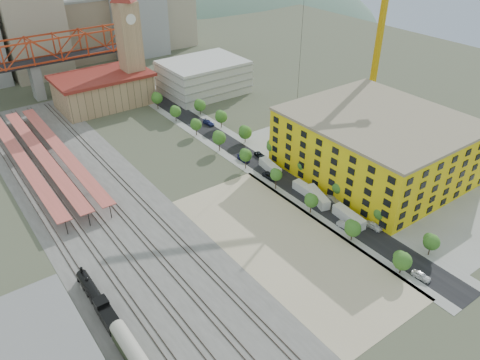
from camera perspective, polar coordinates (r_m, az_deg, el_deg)
ground at (r=141.40m, az=-1.51°, el=-0.68°), size 400.00×400.00×0.00m
ballast_strip at (r=142.09m, az=-17.68°, el=-2.17°), size 36.00×165.00×0.06m
dirt_lot at (r=119.33m, az=5.64°, el=-7.82°), size 28.00×67.00×0.06m
street_asphalt at (r=159.96m, az=0.13°, el=3.46°), size 12.00×170.00×0.06m
sidewalk_west at (r=157.17m, az=-1.49°, el=2.90°), size 3.00×170.00×0.04m
sidewalk_east at (r=162.90m, az=1.69°, el=3.99°), size 3.00×170.00×0.04m
construction_pad at (r=156.63m, az=16.48°, el=1.39°), size 50.00×90.00×0.06m
rail_tracks at (r=141.64m, az=-18.36°, el=-2.36°), size 26.56×160.00×0.18m
platform_canopies at (r=162.68m, az=-22.96°, el=2.86°), size 16.00×80.00×4.12m
station_hall at (r=203.19m, az=-16.31°, el=10.55°), size 38.00×24.00×13.10m
clock_tower at (r=199.52m, az=-13.48°, el=17.23°), size 12.00×12.00×52.00m
parking_garage at (r=209.40m, az=-4.47°, el=12.43°), size 34.00×26.00×14.00m
truss_bridge at (r=215.64m, az=-24.19°, el=13.72°), size 94.00×9.60×25.60m
construction_building at (r=150.13m, az=16.28°, el=4.14°), size 44.60×50.60×18.80m
warehouse at (r=100.29m, az=-24.52°, el=-19.01°), size 22.00×32.00×5.00m
street_trees at (r=153.03m, az=2.34°, el=2.02°), size 15.40×124.40×8.00m
skyline at (r=257.82m, az=-19.46°, el=18.16°), size 133.00×46.00×60.00m
distant_hills at (r=406.71m, az=-17.39°, el=7.74°), size 647.00×264.00×227.00m
locomotive at (r=107.06m, az=-17.10°, el=-13.62°), size 2.68×20.69×5.17m
coach at (r=93.31m, az=-12.48°, el=-20.60°), size 2.97×17.24×5.41m
tower_crane at (r=174.77m, az=15.70°, el=17.65°), size 51.48×24.51×59.29m
site_trailer_a at (r=129.00m, az=13.13°, el=-4.41°), size 3.59×10.60×2.85m
site_trailer_b at (r=135.39m, az=9.44°, el=-2.06°), size 5.56×10.71×2.83m
site_trailer_c at (r=138.09m, az=8.11°, el=-1.24°), size 2.56×9.66×2.64m
site_trailer_d at (r=148.59m, az=3.70°, el=1.59°), size 3.84×10.01×2.67m
car_0 at (r=116.79m, az=21.21°, el=-10.83°), size 2.48×4.79×1.56m
car_1 at (r=126.66m, az=12.71°, el=-5.47°), size 2.28×4.92×1.56m
car_2 at (r=144.84m, az=3.68°, el=0.46°), size 2.77×5.52×1.50m
car_3 at (r=154.22m, az=0.42°, el=2.61°), size 2.17×5.19×1.50m
car_4 at (r=128.39m, az=16.02°, el=-5.42°), size 2.27×4.84×1.60m
car_5 at (r=136.05m, az=11.15°, el=-2.40°), size 1.97×4.77×1.54m
car_6 at (r=156.71m, az=2.43°, el=3.05°), size 2.54×4.83×1.30m
car_7 at (r=179.71m, az=-3.85°, el=6.97°), size 2.74×5.59×1.57m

